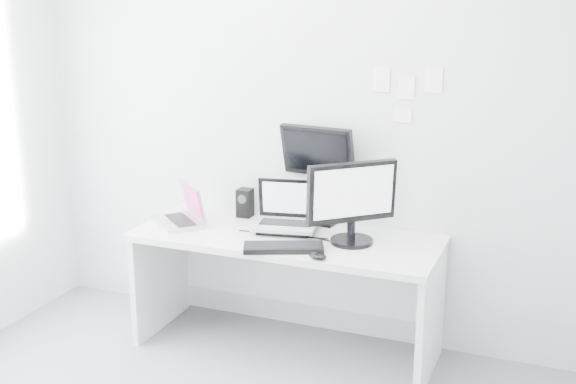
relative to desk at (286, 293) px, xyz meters
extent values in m
plane|color=silver|center=(0.00, 0.35, 0.99)|extent=(3.60, 0.00, 3.60)
cube|color=silver|center=(0.00, 0.00, 0.00)|extent=(1.80, 0.70, 0.73)
cube|color=#B9B9BE|center=(-0.70, -0.04, 0.49)|extent=(0.43, 0.42, 0.26)
cube|color=black|center=(-0.38, 0.25, 0.45)|extent=(0.10, 0.10, 0.18)
cube|color=#A4A6AB|center=(-0.03, 0.06, 0.52)|extent=(0.41, 0.35, 0.31)
cube|color=black|center=(0.09, 0.31, 0.68)|extent=(0.47, 0.21, 0.62)
cube|color=black|center=(0.40, 0.01, 0.61)|extent=(0.55, 0.54, 0.49)
cube|color=black|center=(0.08, -0.24, 0.38)|extent=(0.47, 0.31, 0.03)
ellipsoid|color=black|center=(0.31, -0.31, 0.38)|extent=(0.11, 0.08, 0.03)
cube|color=white|center=(0.45, 0.34, 1.26)|extent=(0.10, 0.00, 0.14)
cube|color=white|center=(0.60, 0.34, 1.22)|extent=(0.09, 0.00, 0.13)
cube|color=white|center=(0.75, 0.34, 1.26)|extent=(0.10, 0.00, 0.14)
cube|color=white|center=(0.58, 0.34, 1.05)|extent=(0.11, 0.00, 0.08)
camera|label=1|loc=(1.53, -3.82, 1.76)|focal=46.27mm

